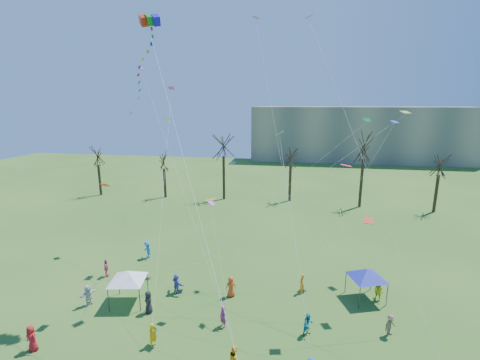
% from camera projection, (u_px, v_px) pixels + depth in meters
% --- Properties ---
extents(distant_building, '(60.00, 14.00, 15.00)m').
position_uv_depth(distant_building, '(360.00, 134.00, 93.92)').
color(distant_building, gray).
rests_on(distant_building, ground).
extents(bare_tree_row, '(68.74, 7.98, 12.03)m').
position_uv_depth(bare_tree_row, '(294.00, 159.00, 53.11)').
color(bare_tree_row, black).
rests_on(bare_tree_row, ground).
extents(big_box_kite, '(5.81, 7.40, 25.40)m').
position_uv_depth(big_box_kite, '(145.00, 73.00, 24.78)').
color(big_box_kite, red).
rests_on(big_box_kite, ground).
extents(canopy_tent_white, '(3.72, 3.72, 2.84)m').
position_uv_depth(canopy_tent_white, '(128.00, 276.00, 27.09)').
color(canopy_tent_white, '#3F3F44').
rests_on(canopy_tent_white, ground).
extents(canopy_tent_blue, '(3.48, 3.48, 2.76)m').
position_uv_depth(canopy_tent_blue, '(367.00, 273.00, 27.59)').
color(canopy_tent_blue, '#3F3F44').
rests_on(canopy_tent_blue, ground).
extents(festival_crowd, '(26.73, 15.11, 1.86)m').
position_uv_depth(festival_crowd, '(207.00, 302.00, 26.11)').
color(festival_crowd, red).
rests_on(festival_crowd, ground).
extents(small_kites_aloft, '(27.09, 17.71, 33.21)m').
position_uv_depth(small_kites_aloft, '(261.00, 139.00, 27.90)').
color(small_kites_aloft, '#F8400D').
rests_on(small_kites_aloft, ground).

